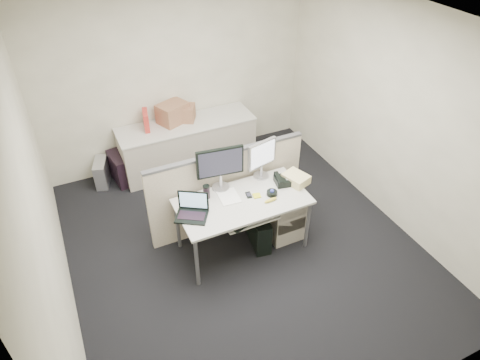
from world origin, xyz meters
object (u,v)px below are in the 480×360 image
laptop (191,208)px  desk_phone (285,180)px  monitor_main (220,169)px  desk (243,205)px

laptop → desk_phone: 1.23m
monitor_main → desk_phone: size_ratio=2.26×
monitor_main → desk_phone: (0.73, -0.24, -0.24)m
laptop → desk_phone: bearing=36.6°
desk_phone → monitor_main: bearing=172.9°
desk → desk_phone: desk_phone is taller
monitor_main → laptop: bearing=-137.6°
monitor_main → laptop: size_ratio=1.62×
monitor_main → laptop: monitor_main is taller
desk → monitor_main: size_ratio=2.74×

